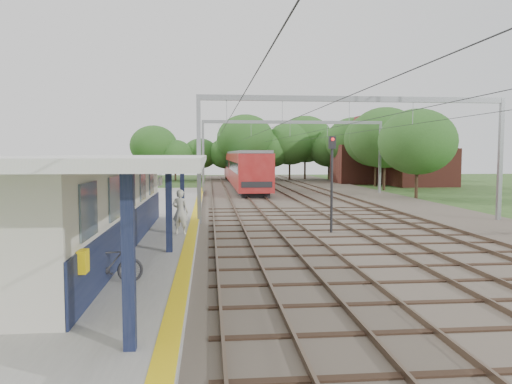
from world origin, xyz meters
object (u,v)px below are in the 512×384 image
person (180,212)px  train (242,167)px  bicycle (109,265)px  signal_post (332,171)px

person → train: (5.23, 38.71, 0.92)m
bicycle → signal_post: (8.51, 9.67, 2.15)m
train → signal_post: signal_post is taller
train → person: bearing=-97.7°
person → signal_post: 7.41m
person → signal_post: signal_post is taller
bicycle → train: size_ratio=0.05×
person → bicycle: 8.44m
person → train: train is taller
bicycle → train: (6.66, 47.02, 1.38)m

